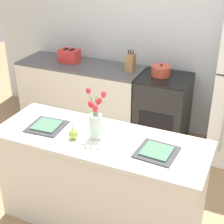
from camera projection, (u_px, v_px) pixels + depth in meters
ground_plane at (101, 219)px, 3.23m from camera, size 10.00×10.00×0.00m
back_wall at (169, 30)px, 4.25m from camera, size 5.20×0.08×2.70m
kitchen_island at (101, 181)px, 3.03m from camera, size 1.80×0.66×0.90m
back_counter at (81, 95)px, 4.72m from camera, size 1.68×0.60×0.88m
stove_range at (163, 110)px, 4.30m from camera, size 0.60×0.61×0.88m
flower_vase at (95, 121)px, 2.76m from camera, size 0.18×0.16×0.43m
pear_figurine at (73, 133)px, 2.78m from camera, size 0.08×0.08×0.13m
plate_setting_left at (47, 126)px, 2.98m from camera, size 0.32×0.32×0.02m
plate_setting_right at (157, 152)px, 2.62m from camera, size 0.32×0.32×0.02m
toaster at (69, 56)px, 4.57m from camera, size 0.28×0.18×0.17m
cooking_pot at (161, 71)px, 4.12m from camera, size 0.24×0.24×0.14m
knife_block at (130, 63)px, 4.24m from camera, size 0.10×0.14×0.27m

